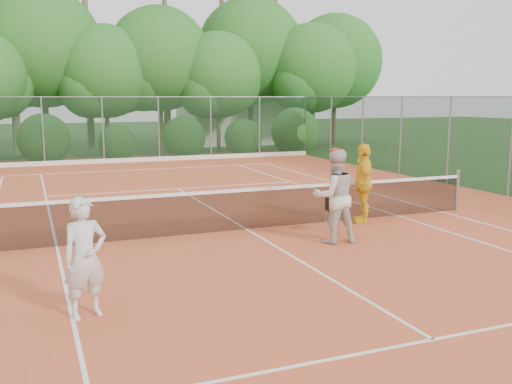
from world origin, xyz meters
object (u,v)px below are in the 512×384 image
Objects in this scene: player_white at (85,258)px; ball_hopper at (337,205)px; player_center_grp at (334,196)px; player_yellow at (363,183)px.

player_white reaches higher than ball_hopper.
player_center_grp reaches higher than player_white.
player_white is 5.67m from player_center_grp.
player_white is 1.96× the size of ball_hopper.
ball_hopper is (5.54, 2.85, -0.16)m from player_white.
player_white is at bearing -158.51° from ball_hopper.
player_yellow is 2.23× the size of ball_hopper.
player_white is 7.73m from player_yellow.
ball_hopper is at bearing -28.74° from player_yellow.
player_center_grp is at bearing -130.87° from ball_hopper.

